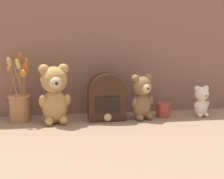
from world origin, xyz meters
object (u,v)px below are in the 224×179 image
Objects in this scene: teddy_bear_medium at (142,96)px; vintage_radio at (106,98)px; flower_vase at (20,102)px; teddy_bear_small at (201,100)px; decorative_tin_tall at (163,110)px; teddy_bear_large at (54,93)px.

vintage_radio is (-0.18, 0.02, -0.01)m from teddy_bear_medium.
flower_vase is at bearing 175.30° from vintage_radio.
teddy_bear_small is 0.48× the size of flower_vase.
flower_vase is at bearing 176.51° from teddy_bear_small.
teddy_bear_small reaches higher than decorative_tin_tall.
vintage_radio is 2.99× the size of decorative_tin_tall.
teddy_bear_medium is 0.32m from teddy_bear_small.
decorative_tin_tall is at bearing 1.31° from vintage_radio.
teddy_bear_large reaches higher than decorative_tin_tall.
teddy_bear_large is 1.26× the size of teddy_bear_medium.
flower_vase reaches higher than decorative_tin_tall.
teddy_bear_large reaches higher than teddy_bear_medium.
teddy_bear_medium is 2.93× the size of decorative_tin_tall.
teddy_bear_large is at bearing -178.65° from teddy_bear_medium.
teddy_bear_medium is 0.98× the size of vintage_radio.
teddy_bear_small is at bearing -8.16° from decorative_tin_tall.
flower_vase reaches higher than vintage_radio.
teddy_bear_large is 0.84× the size of flower_vase.
flower_vase is at bearing 157.69° from teddy_bear_large.
vintage_radio is (-0.49, 0.02, 0.03)m from teddy_bear_small.
decorative_tin_tall is (0.30, 0.01, -0.07)m from vintage_radio.
teddy_bear_small is 0.49m from vintage_radio.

